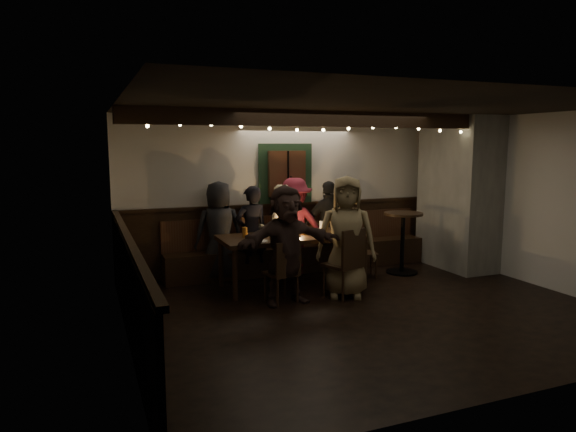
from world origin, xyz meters
name	(u,v)px	position (x,y,z in m)	size (l,w,h in m)	color
room	(382,211)	(1.07, 1.42, 1.07)	(6.02, 5.01, 2.62)	black
dining_table	(293,240)	(-0.49, 1.40, 0.72)	(2.20, 0.94, 0.95)	black
chair_near_left	(285,268)	(-0.92, 0.64, 0.49)	(0.46, 0.46, 0.86)	black
chair_near_right	(348,259)	(-0.02, 0.54, 0.56)	(0.57, 0.57, 0.99)	black
chair_end	(360,248)	(0.72, 1.50, 0.47)	(0.47, 0.47, 0.84)	black
high_top	(403,235)	(1.52, 1.47, 0.64)	(0.64, 0.64, 1.02)	black
person_a	(219,231)	(-1.43, 2.17, 0.79)	(0.77, 0.50, 1.57)	black
person_b	(251,232)	(-0.92, 2.08, 0.75)	(0.54, 0.36, 1.49)	black
person_c	(280,231)	(-0.45, 2.06, 0.75)	(0.73, 0.57, 1.50)	beige
person_d	(294,226)	(-0.16, 2.14, 0.80)	(1.03, 0.59, 1.59)	maroon
person_e	(329,226)	(0.47, 2.09, 0.76)	(0.90, 0.37, 1.53)	black
person_f	(286,245)	(-0.89, 0.65, 0.80)	(1.49, 0.48, 1.61)	#362521
person_g	(346,237)	(0.01, 0.65, 0.85)	(0.83, 0.54, 1.71)	#8B7750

